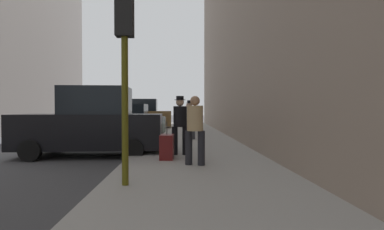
{
  "coord_description": "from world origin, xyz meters",
  "views": [
    {
      "loc": [
        5.48,
        -9.83,
        1.55
      ],
      "look_at": [
        6.19,
        6.47,
        1.2
      ],
      "focal_mm": 28.0,
      "sensor_mm": 36.0,
      "label": 1
    }
  ],
  "objects_px": {
    "fire_hydrant": "(161,127)",
    "pedestrian_in_tan_coat": "(195,127)",
    "parked_black_suv": "(92,124)",
    "parked_bronze_suv": "(141,116)",
    "rolling_suitcase": "(167,147)",
    "pedestrian_with_fedora": "(180,122)",
    "pedestrian_in_red_jacket": "(188,117)",
    "traffic_light": "(125,42)",
    "pedestrian_with_beanie": "(190,118)",
    "parked_dark_green_sedan": "(125,122)"
  },
  "relations": [
    {
      "from": "fire_hydrant",
      "to": "rolling_suitcase",
      "type": "bearing_deg",
      "value": -85.29
    },
    {
      "from": "parked_black_suv",
      "to": "pedestrian_in_red_jacket",
      "type": "relative_size",
      "value": 2.71
    },
    {
      "from": "pedestrian_in_tan_coat",
      "to": "rolling_suitcase",
      "type": "xyz_separation_m",
      "value": [
        -0.73,
        0.88,
        -0.61
      ]
    },
    {
      "from": "pedestrian_with_fedora",
      "to": "pedestrian_in_tan_coat",
      "type": "bearing_deg",
      "value": -77.59
    },
    {
      "from": "parked_dark_green_sedan",
      "to": "fire_hydrant",
      "type": "xyz_separation_m",
      "value": [
        1.8,
        0.8,
        -0.35
      ]
    },
    {
      "from": "rolling_suitcase",
      "to": "traffic_light",
      "type": "bearing_deg",
      "value": -103.2
    },
    {
      "from": "parked_bronze_suv",
      "to": "rolling_suitcase",
      "type": "xyz_separation_m",
      "value": [
        2.5,
        -13.93,
        -0.54
      ]
    },
    {
      "from": "parked_black_suv",
      "to": "traffic_light",
      "type": "distance_m",
      "value": 5.05
    },
    {
      "from": "parked_black_suv",
      "to": "pedestrian_in_red_jacket",
      "type": "height_order",
      "value": "parked_black_suv"
    },
    {
      "from": "pedestrian_with_beanie",
      "to": "fire_hydrant",
      "type": "bearing_deg",
      "value": 116.4
    },
    {
      "from": "parked_dark_green_sedan",
      "to": "pedestrian_with_beanie",
      "type": "relative_size",
      "value": 2.4
    },
    {
      "from": "traffic_light",
      "to": "pedestrian_in_tan_coat",
      "type": "distance_m",
      "value": 2.86
    },
    {
      "from": "parked_black_suv",
      "to": "pedestrian_in_tan_coat",
      "type": "distance_m",
      "value": 4.08
    },
    {
      "from": "traffic_light",
      "to": "pedestrian_with_beanie",
      "type": "bearing_deg",
      "value": 79.78
    },
    {
      "from": "pedestrian_in_tan_coat",
      "to": "fire_hydrant",
      "type": "bearing_deg",
      "value": 98.7
    },
    {
      "from": "pedestrian_in_red_jacket",
      "to": "pedestrian_with_beanie",
      "type": "distance_m",
      "value": 3.12
    },
    {
      "from": "parked_dark_green_sedan",
      "to": "pedestrian_in_red_jacket",
      "type": "distance_m",
      "value": 3.46
    },
    {
      "from": "pedestrian_in_tan_coat",
      "to": "pedestrian_with_beanie",
      "type": "height_order",
      "value": "pedestrian_with_beanie"
    },
    {
      "from": "pedestrian_in_tan_coat",
      "to": "parked_bronze_suv",
      "type": "bearing_deg",
      "value": 102.31
    },
    {
      "from": "pedestrian_in_red_jacket",
      "to": "rolling_suitcase",
      "type": "distance_m",
      "value": 8.58
    },
    {
      "from": "pedestrian_with_beanie",
      "to": "parked_black_suv",
      "type": "bearing_deg",
      "value": -131.31
    },
    {
      "from": "parked_dark_green_sedan",
      "to": "traffic_light",
      "type": "bearing_deg",
      "value": -79.91
    },
    {
      "from": "rolling_suitcase",
      "to": "parked_dark_green_sedan",
      "type": "bearing_deg",
      "value": 108.09
    },
    {
      "from": "pedestrian_in_red_jacket",
      "to": "pedestrian_in_tan_coat",
      "type": "bearing_deg",
      "value": -90.7
    },
    {
      "from": "fire_hydrant",
      "to": "pedestrian_in_red_jacket",
      "type": "distance_m",
      "value": 1.66
    },
    {
      "from": "parked_bronze_suv",
      "to": "pedestrian_in_red_jacket",
      "type": "height_order",
      "value": "parked_bronze_suv"
    },
    {
      "from": "pedestrian_in_red_jacket",
      "to": "pedestrian_with_beanie",
      "type": "height_order",
      "value": "pedestrian_with_beanie"
    },
    {
      "from": "parked_dark_green_sedan",
      "to": "pedestrian_with_beanie",
      "type": "bearing_deg",
      "value": -34.22
    },
    {
      "from": "pedestrian_in_red_jacket",
      "to": "pedestrian_with_beanie",
      "type": "relative_size",
      "value": 0.96
    },
    {
      "from": "fire_hydrant",
      "to": "pedestrian_with_fedora",
      "type": "height_order",
      "value": "pedestrian_with_fedora"
    },
    {
      "from": "pedestrian_with_fedora",
      "to": "pedestrian_in_tan_coat",
      "type": "xyz_separation_m",
      "value": [
        0.37,
        -1.66,
        -0.03
      ]
    },
    {
      "from": "traffic_light",
      "to": "pedestrian_with_fedora",
      "type": "distance_m",
      "value": 4.02
    },
    {
      "from": "parked_dark_green_sedan",
      "to": "rolling_suitcase",
      "type": "relative_size",
      "value": 4.1
    },
    {
      "from": "parked_black_suv",
      "to": "parked_bronze_suv",
      "type": "xyz_separation_m",
      "value": [
        0.0,
        12.32,
        0.0
      ]
    },
    {
      "from": "parked_black_suv",
      "to": "rolling_suitcase",
      "type": "bearing_deg",
      "value": -32.81
    },
    {
      "from": "parked_dark_green_sedan",
      "to": "fire_hydrant",
      "type": "relative_size",
      "value": 6.06
    },
    {
      "from": "fire_hydrant",
      "to": "pedestrian_with_beanie",
      "type": "bearing_deg",
      "value": -63.6
    },
    {
      "from": "fire_hydrant",
      "to": "pedestrian_in_tan_coat",
      "type": "xyz_separation_m",
      "value": [
        1.43,
        -9.34,
        0.61
      ]
    },
    {
      "from": "pedestrian_with_fedora",
      "to": "pedestrian_in_red_jacket",
      "type": "relative_size",
      "value": 1.04
    },
    {
      "from": "parked_black_suv",
      "to": "pedestrian_in_tan_coat",
      "type": "xyz_separation_m",
      "value": [
        3.23,
        -2.49,
        0.07
      ]
    },
    {
      "from": "pedestrian_in_tan_coat",
      "to": "rolling_suitcase",
      "type": "bearing_deg",
      "value": 129.66
    },
    {
      "from": "pedestrian_with_fedora",
      "to": "parked_bronze_suv",
      "type": "bearing_deg",
      "value": 102.3
    },
    {
      "from": "fire_hydrant",
      "to": "rolling_suitcase",
      "type": "distance_m",
      "value": 8.49
    },
    {
      "from": "traffic_light",
      "to": "pedestrian_in_red_jacket",
      "type": "height_order",
      "value": "traffic_light"
    },
    {
      "from": "parked_black_suv",
      "to": "parked_dark_green_sedan",
      "type": "xyz_separation_m",
      "value": [
        0.0,
        6.04,
        -0.18
      ]
    },
    {
      "from": "parked_dark_green_sedan",
      "to": "pedestrian_with_fedora",
      "type": "height_order",
      "value": "pedestrian_with_fedora"
    },
    {
      "from": "parked_dark_green_sedan",
      "to": "parked_bronze_suv",
      "type": "relative_size",
      "value": 0.92
    },
    {
      "from": "fire_hydrant",
      "to": "pedestrian_in_tan_coat",
      "type": "height_order",
      "value": "pedestrian_in_tan_coat"
    },
    {
      "from": "pedestrian_in_red_jacket",
      "to": "parked_bronze_suv",
      "type": "bearing_deg",
      "value": 121.72
    },
    {
      "from": "parked_black_suv",
      "to": "traffic_light",
      "type": "bearing_deg",
      "value": -67.03
    }
  ]
}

